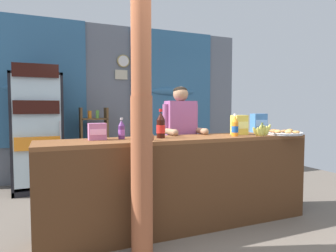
{
  "coord_description": "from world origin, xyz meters",
  "views": [
    {
      "loc": [
        -1.26,
        -2.4,
        1.32
      ],
      "look_at": [
        0.11,
        0.89,
        1.1
      ],
      "focal_mm": 31.24,
      "sensor_mm": 36.0,
      "label": 1
    }
  ],
  "objects_px": {
    "stall_counter": "(186,174)",
    "snack_box_biscuit": "(259,123)",
    "timber_post": "(141,103)",
    "soda_bottle_lime_soda": "(144,132)",
    "plastic_lawn_chair": "(186,155)",
    "banana_bunch": "(262,131)",
    "soda_bottle_grape_soda": "(122,130)",
    "pastry_tray": "(284,133)",
    "soda_bottle_orange_soda": "(235,127)",
    "soda_bottle_cola": "(161,126)",
    "bottle_shelf_rack": "(94,144)",
    "snack_box_instant_noodle": "(239,125)",
    "snack_box_wafer": "(97,132)",
    "shopkeeper": "(181,134)",
    "drink_fridge": "(38,123)"
  },
  "relations": [
    {
      "from": "stall_counter",
      "to": "timber_post",
      "type": "bearing_deg",
      "value": -150.42
    },
    {
      "from": "soda_bottle_grape_soda",
      "to": "pastry_tray",
      "type": "distance_m",
      "value": 1.96
    },
    {
      "from": "soda_bottle_cola",
      "to": "soda_bottle_grape_soda",
      "type": "distance_m",
      "value": 0.42
    },
    {
      "from": "snack_box_biscuit",
      "to": "soda_bottle_lime_soda",
      "type": "bearing_deg",
      "value": -168.27
    },
    {
      "from": "soda_bottle_cola",
      "to": "timber_post",
      "type": "bearing_deg",
      "value": -127.66
    },
    {
      "from": "soda_bottle_lime_soda",
      "to": "drink_fridge",
      "type": "bearing_deg",
      "value": 114.24
    },
    {
      "from": "plastic_lawn_chair",
      "to": "bottle_shelf_rack",
      "type": "bearing_deg",
      "value": 157.89
    },
    {
      "from": "soda_bottle_cola",
      "to": "snack_box_instant_noodle",
      "type": "bearing_deg",
      "value": 1.47
    },
    {
      "from": "soda_bottle_orange_soda",
      "to": "banana_bunch",
      "type": "bearing_deg",
      "value": -17.56
    },
    {
      "from": "soda_bottle_cola",
      "to": "soda_bottle_orange_soda",
      "type": "relative_size",
      "value": 1.21
    },
    {
      "from": "soda_bottle_lime_soda",
      "to": "snack_box_wafer",
      "type": "xyz_separation_m",
      "value": [
        -0.42,
        0.23,
        -0.0
      ]
    },
    {
      "from": "snack_box_wafer",
      "to": "snack_box_instant_noodle",
      "type": "relative_size",
      "value": 0.74
    },
    {
      "from": "plastic_lawn_chair",
      "to": "snack_box_instant_noodle",
      "type": "distance_m",
      "value": 1.82
    },
    {
      "from": "stall_counter",
      "to": "snack_box_biscuit",
      "type": "xyz_separation_m",
      "value": [
        1.23,
        0.33,
        0.51
      ]
    },
    {
      "from": "shopkeeper",
      "to": "soda_bottle_grape_soda",
      "type": "height_order",
      "value": "shopkeeper"
    },
    {
      "from": "plastic_lawn_chair",
      "to": "banana_bunch",
      "type": "distance_m",
      "value": 2.04
    },
    {
      "from": "bottle_shelf_rack",
      "to": "soda_bottle_orange_soda",
      "type": "bearing_deg",
      "value": -63.78
    },
    {
      "from": "pastry_tray",
      "to": "shopkeeper",
      "type": "bearing_deg",
      "value": 151.58
    },
    {
      "from": "snack_box_wafer",
      "to": "soda_bottle_cola",
      "type": "bearing_deg",
      "value": -7.09
    },
    {
      "from": "banana_bunch",
      "to": "plastic_lawn_chair",
      "type": "bearing_deg",
      "value": 90.32
    },
    {
      "from": "pastry_tray",
      "to": "banana_bunch",
      "type": "relative_size",
      "value": 1.56
    },
    {
      "from": "snack_box_wafer",
      "to": "banana_bunch",
      "type": "xyz_separation_m",
      "value": [
        1.82,
        -0.31,
        -0.02
      ]
    },
    {
      "from": "stall_counter",
      "to": "soda_bottle_orange_soda",
      "type": "height_order",
      "value": "soda_bottle_orange_soda"
    },
    {
      "from": "soda_bottle_lime_soda",
      "to": "snack_box_instant_noodle",
      "type": "bearing_deg",
      "value": 7.98
    },
    {
      "from": "bottle_shelf_rack",
      "to": "snack_box_wafer",
      "type": "xyz_separation_m",
      "value": [
        -0.29,
        -2.26,
        0.39
      ]
    },
    {
      "from": "plastic_lawn_chair",
      "to": "shopkeeper",
      "type": "xyz_separation_m",
      "value": [
        -0.72,
        -1.31,
        0.5
      ]
    },
    {
      "from": "soda_bottle_lime_soda",
      "to": "snack_box_wafer",
      "type": "height_order",
      "value": "soda_bottle_lime_soda"
    },
    {
      "from": "plastic_lawn_chair",
      "to": "soda_bottle_cola",
      "type": "distance_m",
      "value": 2.17
    },
    {
      "from": "plastic_lawn_chair",
      "to": "soda_bottle_cola",
      "type": "xyz_separation_m",
      "value": [
        -1.15,
        -1.73,
        0.64
      ]
    },
    {
      "from": "soda_bottle_cola",
      "to": "snack_box_wafer",
      "type": "xyz_separation_m",
      "value": [
        -0.66,
        0.08,
        -0.05
      ]
    },
    {
      "from": "bottle_shelf_rack",
      "to": "soda_bottle_orange_soda",
      "type": "xyz_separation_m",
      "value": [
        1.22,
        -2.47,
        0.42
      ]
    },
    {
      "from": "stall_counter",
      "to": "soda_bottle_orange_soda",
      "type": "bearing_deg",
      "value": -0.61
    },
    {
      "from": "snack_box_biscuit",
      "to": "snack_box_instant_noodle",
      "type": "xyz_separation_m",
      "value": [
        -0.44,
        -0.18,
        -0.01
      ]
    },
    {
      "from": "drink_fridge",
      "to": "soda_bottle_cola",
      "type": "bearing_deg",
      "value": -59.16
    },
    {
      "from": "stall_counter",
      "to": "soda_bottle_lime_soda",
      "type": "height_order",
      "value": "soda_bottle_lime_soda"
    },
    {
      "from": "soda_bottle_lime_soda",
      "to": "banana_bunch",
      "type": "relative_size",
      "value": 0.72
    },
    {
      "from": "snack_box_wafer",
      "to": "pastry_tray",
      "type": "bearing_deg",
      "value": -6.8
    },
    {
      "from": "snack_box_biscuit",
      "to": "banana_bunch",
      "type": "relative_size",
      "value": 0.89
    },
    {
      "from": "snack_box_biscuit",
      "to": "plastic_lawn_chair",
      "type": "bearing_deg",
      "value": 101.88
    },
    {
      "from": "stall_counter",
      "to": "bottle_shelf_rack",
      "type": "relative_size",
      "value": 2.27
    },
    {
      "from": "stall_counter",
      "to": "banana_bunch",
      "type": "distance_m",
      "value": 1.03
    },
    {
      "from": "timber_post",
      "to": "soda_bottle_lime_soda",
      "type": "relative_size",
      "value": 14.16
    },
    {
      "from": "timber_post",
      "to": "soda_bottle_orange_soda",
      "type": "distance_m",
      "value": 1.29
    },
    {
      "from": "snack_box_biscuit",
      "to": "pastry_tray",
      "type": "relative_size",
      "value": 0.57
    },
    {
      "from": "shopkeeper",
      "to": "snack_box_instant_noodle",
      "type": "bearing_deg",
      "value": -33.08
    },
    {
      "from": "soda_bottle_cola",
      "to": "soda_bottle_grape_soda",
      "type": "bearing_deg",
      "value": 170.57
    },
    {
      "from": "pastry_tray",
      "to": "bottle_shelf_rack",
      "type": "bearing_deg",
      "value": 126.94
    },
    {
      "from": "soda_bottle_orange_soda",
      "to": "soda_bottle_cola",
      "type": "bearing_deg",
      "value": 171.34
    },
    {
      "from": "soda_bottle_grape_soda",
      "to": "shopkeeper",
      "type": "bearing_deg",
      "value": 22.55
    },
    {
      "from": "plastic_lawn_chair",
      "to": "soda_bottle_lime_soda",
      "type": "bearing_deg",
      "value": -126.52
    }
  ]
}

